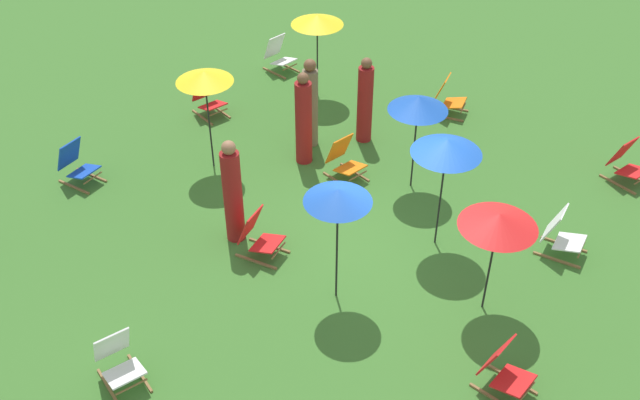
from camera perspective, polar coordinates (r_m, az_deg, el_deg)
name	(u,v)px	position (r m, az deg, el deg)	size (l,w,h in m)	color
ground_plane	(379,251)	(11.90, 4.64, -4.02)	(40.00, 40.00, 0.00)	#386B28
deckchair_1	(447,97)	(15.48, 9.95, 7.92)	(0.65, 0.86, 0.83)	olive
deckchair_2	(504,370)	(9.98, 14.21, -12.76)	(0.53, 0.79, 0.83)	olive
deckchair_3	(627,163)	(14.33, 22.90, 2.68)	(0.66, 0.86, 0.83)	olive
deckchair_4	(259,236)	(11.62, -4.82, -2.83)	(0.61, 0.83, 0.83)	olive
deckchair_5	(208,98)	(15.39, -8.74, 7.87)	(0.64, 0.85, 0.83)	olive
deckchair_6	(344,160)	(13.30, 1.93, 3.16)	(0.61, 0.84, 0.83)	olive
deckchair_7	(561,234)	(12.23, 18.37, -2.58)	(0.57, 0.82, 0.83)	olive
deckchair_8	(77,164)	(13.89, -18.51, 2.66)	(0.54, 0.80, 0.83)	olive
deckchair_9	(119,361)	(10.14, -15.51, -12.05)	(0.69, 0.87, 0.83)	olive
deckchair_10	(279,55)	(17.00, -3.23, 11.25)	(0.57, 0.81, 0.83)	olive
umbrella_0	(499,220)	(10.14, 13.82, -1.57)	(1.10, 1.10, 1.76)	black
umbrella_1	(204,77)	(12.97, -9.06, 9.53)	(1.02, 1.02, 2.00)	black
umbrella_2	(317,20)	(15.32, -0.22, 13.94)	(1.09, 1.09, 1.86)	black
umbrella_3	(447,146)	(11.06, 9.91, 4.15)	(1.08, 1.08, 2.01)	black
umbrella_4	(338,196)	(9.89, 1.41, 0.33)	(0.96, 0.96, 2.00)	black
umbrella_5	(418,103)	(12.45, 7.71, 7.52)	(1.03, 1.03, 1.85)	black
person_0	(365,102)	(14.15, 3.54, 7.66)	(0.36, 0.36, 1.77)	maroon
person_1	(310,105)	(13.98, -0.77, 7.49)	(0.37, 0.37, 1.82)	#72664C
person_2	(304,121)	(13.46, -1.30, 6.23)	(0.44, 0.44, 1.86)	maroon
person_3	(233,194)	(11.65, -6.86, 0.49)	(0.40, 0.40, 1.89)	maroon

